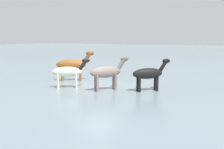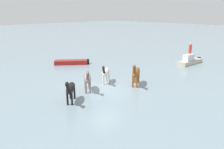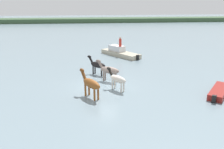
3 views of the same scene
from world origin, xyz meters
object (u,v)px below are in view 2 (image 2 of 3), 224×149
Objects in this scene: horse_gray_outer at (136,72)px; horse_mid_herd at (106,72)px; person_boatman_standing at (190,49)px; horse_rear_stallion at (87,78)px; horse_lead at (70,88)px; boat_skiff_near at (71,63)px; boat_dinghy_port at (190,61)px.

horse_mid_herd is at bearing -91.19° from horse_gray_outer.
horse_rear_stallion is at bearing 86.09° from person_boatman_standing.
horse_lead is (-1.37, 4.36, 0.02)m from horse_mid_herd.
boat_skiff_near is 2.91× the size of person_boatman_standing.
horse_lead is (-0.91, 2.08, -0.05)m from horse_rear_stallion.
horse_rear_stallion reaches higher than boat_skiff_near.
person_boatman_standing is at bearing 133.50° from horse_lead.
boat_skiff_near is 13.42m from person_boatman_standing.
boat_dinghy_port is at bearing 135.42° from horse_mid_herd.
horse_lead reaches higher than horse_mid_herd.
horse_lead is at bearing 3.73° from boat_dinghy_port.
boat_dinghy_port is (-1.13, -13.63, -0.71)m from horse_rear_stallion.
horse_mid_herd reaches higher than boat_dinghy_port.
horse_gray_outer is 10.10m from boat_dinghy_port.
horse_gray_outer is at bearing 84.96° from horse_mid_herd.
person_boatman_standing reaches higher than horse_gray_outer.
person_boatman_standing is at bearing -129.13° from boat_dinghy_port.
boat_dinghy_port is (0.52, -10.06, -0.78)m from horse_gray_outer.
horse_lead is (0.74, 5.65, -0.13)m from horse_gray_outer.
person_boatman_standing is at bearing 175.87° from boat_skiff_near.
horse_rear_stallion is 0.91× the size of horse_gray_outer.
person_boatman_standing reaches higher than horse_rear_stallion.
horse_lead is 0.49× the size of boat_dinghy_port.
horse_rear_stallion is 13.86m from person_boatman_standing.
horse_lead is at bearing 89.87° from person_boatman_standing.
horse_rear_stallion is 3.94m from horse_gray_outer.
person_boatman_standing is (0.71, -10.24, 0.62)m from horse_gray_outer.
horse_lead is at bearing -31.52° from horse_rear_stallion.
boat_skiff_near is at bearing -139.30° from horse_mid_herd.
horse_gray_outer is 10.28m from person_boatman_standing.
horse_mid_herd is 4.57m from horse_lead.
boat_skiff_near is at bearing -125.20° from horse_gray_outer.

